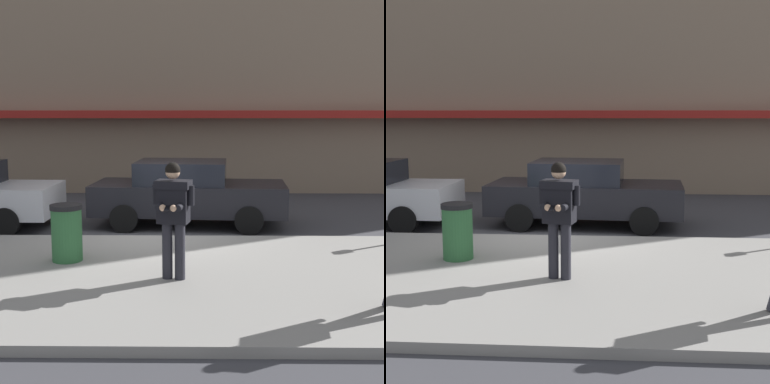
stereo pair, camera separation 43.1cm
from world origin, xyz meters
TOP-DOWN VIEW (x-y plane):
  - ground_plane at (0.00, 0.00)m, footprint 80.00×80.00m
  - sidewalk at (1.00, -2.85)m, footprint 32.00×5.30m
  - curb_paint_line at (1.00, 0.05)m, footprint 28.00×0.12m
  - parked_sedan_mid at (0.69, 1.46)m, footprint 4.61×2.16m
  - man_texting_on_phone at (0.57, -3.10)m, footprint 0.64×0.63m
  - trash_bin at (-1.31, -2.09)m, footprint 0.55×0.55m

SIDE VIEW (x-z plane):
  - ground_plane at x=0.00m, z-range 0.00..0.00m
  - curb_paint_line at x=1.00m, z-range 0.00..0.01m
  - sidewalk at x=1.00m, z-range 0.00..0.14m
  - trash_bin at x=-1.31m, z-range 0.14..1.12m
  - parked_sedan_mid at x=0.69m, z-range 0.02..1.56m
  - man_texting_on_phone at x=0.57m, z-range 0.35..2.15m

